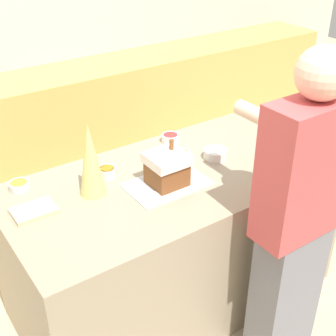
{
  "coord_description": "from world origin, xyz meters",
  "views": [
    {
      "loc": [
        -1.28,
        -1.78,
        2.21
      ],
      "look_at": [
        -0.05,
        0.0,
        0.95
      ],
      "focal_mm": 50.0,
      "sensor_mm": 36.0,
      "label": 1
    }
  ],
  "objects_px": {
    "gingerbread_house": "(167,168)",
    "decorative_tree": "(91,160)",
    "baking_tray": "(167,184)",
    "candy_bowl_center_rear": "(179,155)",
    "candy_bowl_beside_tree": "(170,138)",
    "candy_bowl_behind_tray": "(107,172)",
    "candy_bowl_far_left": "(279,129)",
    "candy_bowl_near_tray_right": "(215,153)",
    "person": "(297,220)",
    "candy_bowl_front_corner": "(19,185)",
    "cookbook": "(34,210)"
  },
  "relations": [
    {
      "from": "gingerbread_house",
      "to": "decorative_tree",
      "type": "height_order",
      "value": "decorative_tree"
    },
    {
      "from": "baking_tray",
      "to": "candy_bowl_center_rear",
      "type": "xyz_separation_m",
      "value": [
        0.23,
        0.2,
        0.02
      ]
    },
    {
      "from": "candy_bowl_beside_tree",
      "to": "candy_bowl_center_rear",
      "type": "xyz_separation_m",
      "value": [
        -0.07,
        -0.2,
        -0.01
      ]
    },
    {
      "from": "candy_bowl_center_rear",
      "to": "candy_bowl_beside_tree",
      "type": "bearing_deg",
      "value": 69.34
    },
    {
      "from": "candy_bowl_behind_tray",
      "to": "candy_bowl_far_left",
      "type": "bearing_deg",
      "value": -7.6
    },
    {
      "from": "decorative_tree",
      "to": "candy_bowl_beside_tree",
      "type": "relative_size",
      "value": 3.54
    },
    {
      "from": "baking_tray",
      "to": "decorative_tree",
      "type": "bearing_deg",
      "value": 157.28
    },
    {
      "from": "candy_bowl_near_tray_right",
      "to": "person",
      "type": "xyz_separation_m",
      "value": [
        -0.07,
        -0.68,
        -0.03
      ]
    },
    {
      "from": "candy_bowl_near_tray_right",
      "to": "candy_bowl_far_left",
      "type": "height_order",
      "value": "candy_bowl_near_tray_right"
    },
    {
      "from": "person",
      "to": "candy_bowl_behind_tray",
      "type": "bearing_deg",
      "value": 122.56
    },
    {
      "from": "candy_bowl_near_tray_right",
      "to": "candy_bowl_beside_tree",
      "type": "bearing_deg",
      "value": 106.58
    },
    {
      "from": "decorative_tree",
      "to": "baking_tray",
      "type": "bearing_deg",
      "value": -22.72
    },
    {
      "from": "baking_tray",
      "to": "person",
      "type": "height_order",
      "value": "person"
    },
    {
      "from": "candy_bowl_behind_tray",
      "to": "candy_bowl_front_corner",
      "type": "relative_size",
      "value": 0.95
    },
    {
      "from": "candy_bowl_center_rear",
      "to": "person",
      "type": "xyz_separation_m",
      "value": [
        0.1,
        -0.8,
        -0.02
      ]
    },
    {
      "from": "candy_bowl_front_corner",
      "to": "candy_bowl_behind_tray",
      "type": "bearing_deg",
      "value": -19.04
    },
    {
      "from": "candy_bowl_center_rear",
      "to": "cookbook",
      "type": "bearing_deg",
      "value": -177.39
    },
    {
      "from": "candy_bowl_beside_tree",
      "to": "candy_bowl_behind_tray",
      "type": "distance_m",
      "value": 0.54
    },
    {
      "from": "candy_bowl_near_tray_right",
      "to": "candy_bowl_beside_tree",
      "type": "relative_size",
      "value": 1.24
    },
    {
      "from": "candy_bowl_far_left",
      "to": "person",
      "type": "relative_size",
      "value": 0.07
    },
    {
      "from": "candy_bowl_front_corner",
      "to": "candy_bowl_far_left",
      "type": "bearing_deg",
      "value": -10.82
    },
    {
      "from": "baking_tray",
      "to": "candy_bowl_far_left",
      "type": "bearing_deg",
      "value": 6.12
    },
    {
      "from": "gingerbread_house",
      "to": "candy_bowl_front_corner",
      "type": "distance_m",
      "value": 0.77
    },
    {
      "from": "candy_bowl_far_left",
      "to": "candy_bowl_beside_tree",
      "type": "distance_m",
      "value": 0.71
    },
    {
      "from": "candy_bowl_far_left",
      "to": "candy_bowl_beside_tree",
      "type": "relative_size",
      "value": 1.07
    },
    {
      "from": "candy_bowl_behind_tray",
      "to": "candy_bowl_center_rear",
      "type": "height_order",
      "value": "candy_bowl_behind_tray"
    },
    {
      "from": "candy_bowl_behind_tray",
      "to": "candy_bowl_near_tray_right",
      "type": "bearing_deg",
      "value": -15.91
    },
    {
      "from": "gingerbread_house",
      "to": "decorative_tree",
      "type": "bearing_deg",
      "value": 157.32
    },
    {
      "from": "candy_bowl_far_left",
      "to": "candy_bowl_behind_tray",
      "type": "height_order",
      "value": "same"
    },
    {
      "from": "gingerbread_house",
      "to": "candy_bowl_center_rear",
      "type": "xyz_separation_m",
      "value": [
        0.23,
        0.2,
        -0.08
      ]
    },
    {
      "from": "candy_bowl_center_rear",
      "to": "candy_bowl_near_tray_right",
      "type": "bearing_deg",
      "value": -35.43
    },
    {
      "from": "candy_bowl_behind_tray",
      "to": "candy_bowl_center_rear",
      "type": "distance_m",
      "value": 0.45
    },
    {
      "from": "gingerbread_house",
      "to": "candy_bowl_center_rear",
      "type": "height_order",
      "value": "gingerbread_house"
    },
    {
      "from": "baking_tray",
      "to": "gingerbread_house",
      "type": "bearing_deg",
      "value": 31.12
    },
    {
      "from": "baking_tray",
      "to": "candy_bowl_near_tray_right",
      "type": "height_order",
      "value": "candy_bowl_near_tray_right"
    },
    {
      "from": "candy_bowl_near_tray_right",
      "to": "candy_bowl_center_rear",
      "type": "relative_size",
      "value": 1.04
    },
    {
      "from": "candy_bowl_beside_tree",
      "to": "candy_bowl_center_rear",
      "type": "bearing_deg",
      "value": -110.66
    },
    {
      "from": "decorative_tree",
      "to": "cookbook",
      "type": "height_order",
      "value": "decorative_tree"
    },
    {
      "from": "baking_tray",
      "to": "cookbook",
      "type": "height_order",
      "value": "cookbook"
    },
    {
      "from": "candy_bowl_near_tray_right",
      "to": "cookbook",
      "type": "relative_size",
      "value": 0.66
    },
    {
      "from": "candy_bowl_center_rear",
      "to": "cookbook",
      "type": "height_order",
      "value": "candy_bowl_center_rear"
    },
    {
      "from": "baking_tray",
      "to": "person",
      "type": "bearing_deg",
      "value": -61.35
    },
    {
      "from": "candy_bowl_near_tray_right",
      "to": "candy_bowl_beside_tree",
      "type": "height_order",
      "value": "candy_bowl_near_tray_right"
    },
    {
      "from": "decorative_tree",
      "to": "candy_bowl_near_tray_right",
      "type": "distance_m",
      "value": 0.77
    },
    {
      "from": "gingerbread_house",
      "to": "candy_bowl_far_left",
      "type": "xyz_separation_m",
      "value": [
        0.94,
        0.1,
        -0.07
      ]
    },
    {
      "from": "baking_tray",
      "to": "person",
      "type": "distance_m",
      "value": 0.69
    },
    {
      "from": "decorative_tree",
      "to": "candy_bowl_near_tray_right",
      "type": "height_order",
      "value": "decorative_tree"
    },
    {
      "from": "candy_bowl_front_corner",
      "to": "person",
      "type": "height_order",
      "value": "person"
    },
    {
      "from": "cookbook",
      "to": "candy_bowl_center_rear",
      "type": "bearing_deg",
      "value": 2.61
    },
    {
      "from": "decorative_tree",
      "to": "person",
      "type": "bearing_deg",
      "value": -47.66
    }
  ]
}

